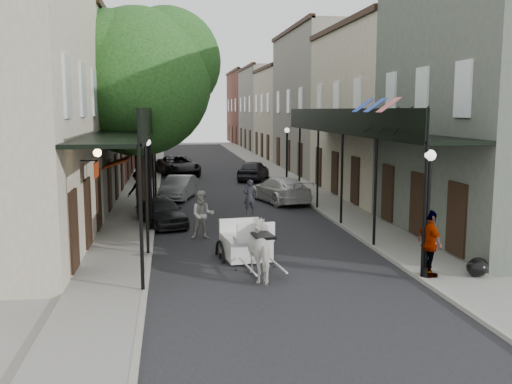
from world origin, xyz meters
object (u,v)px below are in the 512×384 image
object	(u,v)px
car_right_far	(253,170)
horse	(264,250)
pedestrian_sidewalk_left	(139,189)
car_right_near	(280,190)
tree_near	(146,76)
pedestrian_sidewalk_right	(430,244)
lamppost_left	(148,182)
lamppost_right_near	(428,212)
lamppost_right_far	(287,156)
car_left_near	(162,212)
tree_far	(154,97)
carriage	(243,225)
pedestrian_walking	(203,215)
car_left_mid	(179,188)
car_left_far	(178,166)

from	to	relation	value
car_right_far	horse	bearing A→B (deg)	102.89
pedestrian_sidewalk_left	car_right_near	distance (m)	7.47
tree_near	pedestrian_sidewalk_right	bearing A→B (deg)	-55.41
lamppost_left	pedestrian_sidewalk_right	size ratio (longest dim) A/B	1.89
tree_near	lamppost_right_near	world-z (taller)	tree_near
pedestrian_sidewalk_left	car_right_near	world-z (taller)	pedestrian_sidewalk_left
lamppost_left	lamppost_right_far	bearing A→B (deg)	55.65
lamppost_right_near	car_left_near	size ratio (longest dim) A/B	1.00
lamppost_right_far	car_right_far	xyz separation A→B (m)	(-1.50, 4.35, -1.34)
car_left_near	tree_near	bearing A→B (deg)	83.64
tree_near	tree_far	bearing A→B (deg)	90.19
carriage	lamppost_right_far	bearing A→B (deg)	66.40
car_left_near	lamppost_right_far	bearing A→B (deg)	37.06
tree_near	pedestrian_sidewalk_right	xyz separation A→B (m)	(8.40, -12.18, -5.39)
horse	pedestrian_sidewalk_left	bearing A→B (deg)	-78.01
lamppost_right_near	carriage	size ratio (longest dim) A/B	1.34
pedestrian_sidewalk_left	car_left_near	bearing A→B (deg)	69.98
lamppost_right_far	pedestrian_sidewalk_left	distance (m)	11.07
car_right_far	pedestrian_walking	bearing A→B (deg)	96.06
tree_far	lamppost_right_far	world-z (taller)	tree_far
lamppost_right_near	pedestrian_sidewalk_right	bearing A→B (deg)	0.00
pedestrian_sidewalk_right	horse	bearing A→B (deg)	71.31
car_left_mid	car_left_far	xyz separation A→B (m)	(0.14, 11.58, 0.11)
lamppost_right_far	horse	xyz separation A→B (m)	(-4.61, -19.00, -1.22)
car_left_far	car_right_far	world-z (taller)	car_left_far
tree_far	car_left_far	xyz separation A→B (m)	(1.65, 1.91, -5.08)
pedestrian_walking	pedestrian_sidewalk_left	distance (m)	7.55
lamppost_left	pedestrian_sidewalk_left	distance (m)	5.61
lamppost_right_far	car_left_near	xyz separation A→B (m)	(-7.70, -10.84, -1.42)
lamppost_right_near	car_left_near	world-z (taller)	lamppost_right_near
lamppost_right_far	pedestrian_walking	distance (m)	14.90
pedestrian_walking	car_left_far	xyz separation A→B (m)	(-0.60, 21.64, -0.18)
lamppost_right_near	lamppost_left	size ratio (longest dim) A/B	1.00
carriage	pedestrian_walking	distance (m)	3.12
car_left_mid	lamppost_right_far	bearing A→B (deg)	42.33
lamppost_right_near	lamppost_right_far	world-z (taller)	same
carriage	car_left_near	distance (m)	6.27
tree_far	car_right_near	xyz separation A→B (m)	(6.85, -11.63, -5.14)
tree_near	carriage	distance (m)	10.72
car_left_mid	car_right_far	bearing A→B (deg)	71.06
lamppost_left	car_left_far	size ratio (longest dim) A/B	0.68
horse	pedestrian_walking	bearing A→B (deg)	-81.61
lamppost_left	horse	xyz separation A→B (m)	(3.59, -7.00, -1.22)
horse	car_right_far	xyz separation A→B (m)	(3.11, 23.35, -0.11)
car_left_near	pedestrian_walking	bearing A→B (deg)	-77.00
lamppost_left	pedestrian_sidewalk_right	world-z (taller)	lamppost_left
tree_near	car_left_far	distance (m)	16.99
car_left_mid	car_right_far	size ratio (longest dim) A/B	0.94
lamppost_left	lamppost_right_far	xyz separation A→B (m)	(8.20, 12.00, 0.00)
car_left_mid	pedestrian_sidewalk_right	bearing A→B (deg)	-51.89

